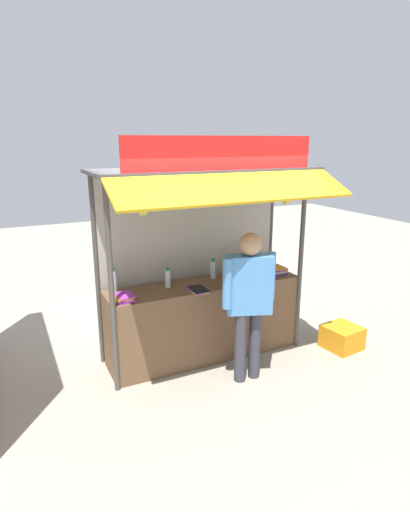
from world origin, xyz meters
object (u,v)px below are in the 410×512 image
at_px(magazine_stack_far_left, 198,290).
at_px(banana_bunch_inner_left, 286,198).
at_px(water_bottle_right, 113,281).
at_px(water_bottle_rear_center, 213,269).
at_px(water_bottle_front_right, 168,278).
at_px(water_bottle_back_left, 226,270).
at_px(water_bottle_mid_left, 256,262).
at_px(banana_bunch_rightmost, 143,207).
at_px(plastic_crate, 342,337).
at_px(magazine_stack_center, 276,270).
at_px(magazine_stack_mid_right, 255,279).
at_px(banana_bunch_leftmost, 174,202).
at_px(vendor_person, 249,294).
at_px(water_bottle_left, 244,263).
at_px(magazine_stack_front_left, 124,297).

distance_m(magazine_stack_far_left, banana_bunch_inner_left, 1.49).
xyz_separation_m(water_bottle_right, water_bottle_rear_center, (1.28, -0.03, -0.02)).
bearing_deg(water_bottle_front_right, water_bottle_rear_center, 5.63).
height_order(water_bottle_back_left, water_bottle_mid_left, water_bottle_back_left).
bearing_deg(banana_bunch_rightmost, plastic_crate, -5.21).
distance_m(magazine_stack_center, banana_bunch_inner_left, 1.07).
height_order(water_bottle_right, banana_bunch_rightmost, banana_bunch_rightmost).
height_order(magazine_stack_mid_right, magazine_stack_far_left, magazine_stack_mid_right).
relative_size(banana_bunch_leftmost, plastic_crate, 0.58).
distance_m(water_bottle_back_left, vendor_person, 0.73).
xyz_separation_m(water_bottle_rear_center, plastic_crate, (1.53, -0.77, -0.94)).
bearing_deg(water_bottle_left, water_bottle_front_right, -176.60).
xyz_separation_m(water_bottle_mid_left, magazine_stack_center, (0.19, -0.20, -0.08)).
bearing_deg(banana_bunch_rightmost, water_bottle_right, 110.77).
bearing_deg(banana_bunch_rightmost, banana_bunch_leftmost, 0.15).
relative_size(water_bottle_front_right, magazine_stack_far_left, 0.82).
bearing_deg(water_bottle_front_right, water_bottle_mid_left, 3.96).
xyz_separation_m(water_bottle_rear_center, magazine_stack_front_left, (-1.23, -0.26, -0.09)).
xyz_separation_m(water_bottle_back_left, magazine_stack_center, (0.74, -0.04, -0.09)).
distance_m(water_bottle_mid_left, banana_bunch_inner_left, 1.07).
bearing_deg(vendor_person, magazine_stack_far_left, 148.87).
distance_m(banana_bunch_leftmost, vendor_person, 1.29).
bearing_deg(magazine_stack_mid_right, water_bottle_rear_center, 139.66).
height_order(water_bottle_mid_left, magazine_stack_mid_right, water_bottle_mid_left).
bearing_deg(water_bottle_left, water_bottle_back_left, -158.62).
relative_size(water_bottle_front_right, magazine_stack_mid_right, 0.93).
height_order(water_bottle_front_right, magazine_stack_center, water_bottle_front_right).
xyz_separation_m(magazine_stack_far_left, magazine_stack_center, (1.23, 0.19, 0.03)).
bearing_deg(plastic_crate, magazine_stack_center, 138.79).
xyz_separation_m(water_bottle_front_right, water_bottle_rear_center, (0.64, 0.06, 0.01)).
relative_size(magazine_stack_far_left, magazine_stack_center, 0.98).
relative_size(magazine_stack_mid_right, vendor_person, 0.15).
relative_size(water_bottle_back_left, water_bottle_right, 0.97).
distance_m(magazine_stack_center, banana_bunch_leftmost, 1.92).
relative_size(water_bottle_mid_left, magazine_stack_center, 0.93).
xyz_separation_m(water_bottle_back_left, water_bottle_left, (0.35, 0.14, 0.01)).
distance_m(magazine_stack_front_left, plastic_crate, 2.93).
relative_size(water_bottle_right, vendor_person, 0.17).
height_order(water_bottle_right, magazine_stack_center, water_bottle_right).
relative_size(vendor_person, plastic_crate, 4.00).
bearing_deg(water_bottle_mid_left, water_bottle_back_left, -163.44).
height_order(magazine_stack_center, banana_bunch_leftmost, banana_bunch_leftmost).
bearing_deg(water_bottle_front_right, banana_bunch_leftmost, -100.65).
height_order(water_bottle_mid_left, magazine_stack_center, water_bottle_mid_left).
bearing_deg(water_bottle_rear_center, banana_bunch_leftmost, -143.99).
relative_size(water_bottle_front_right, magazine_stack_front_left, 0.84).
bearing_deg(vendor_person, magazine_stack_mid_right, 71.85).
xyz_separation_m(magazine_stack_center, banana_bunch_rightmost, (-1.91, -0.36, 1.01)).
bearing_deg(magazine_stack_front_left, water_bottle_rear_center, 11.69).
relative_size(water_bottle_rear_center, magazine_stack_center, 0.88).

